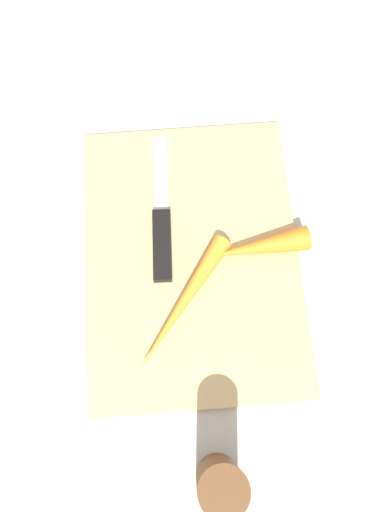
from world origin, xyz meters
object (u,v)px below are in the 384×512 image
(carrot_short, at_px, (258,248))
(carrot_long, at_px, (184,302))
(knife, at_px, (162,235))
(pepper_grinder, at_px, (220,483))
(cutting_board, at_px, (192,258))

(carrot_short, distance_m, carrot_long, 0.11)
(knife, distance_m, carrot_short, 0.12)
(carrot_long, distance_m, pepper_grinder, 0.20)
(cutting_board, height_order, carrot_long, carrot_long)
(carrot_long, bearing_deg, knife, -130.15)
(carrot_short, height_order, pepper_grinder, pepper_grinder)
(knife, relative_size, carrot_long, 1.12)
(knife, bearing_deg, pepper_grinder, -169.06)
(carrot_short, bearing_deg, cutting_board, -7.49)
(cutting_board, xyz_separation_m, pepper_grinder, (-0.25, -0.01, 0.06))
(carrot_long, bearing_deg, carrot_short, 158.42)
(knife, bearing_deg, cutting_board, -126.04)
(knife, relative_size, pepper_grinder, 1.58)
(knife, bearing_deg, carrot_long, -164.57)
(pepper_grinder, bearing_deg, knife, 8.72)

